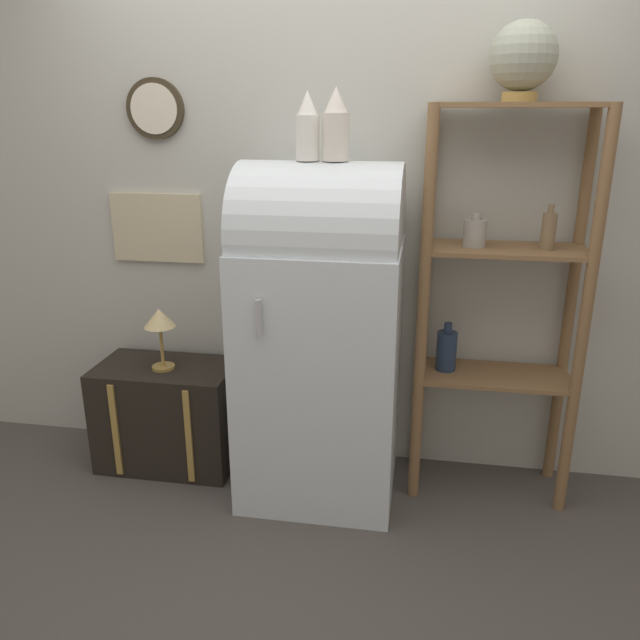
% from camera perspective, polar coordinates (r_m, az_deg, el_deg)
% --- Properties ---
extents(ground_plane, '(12.00, 12.00, 0.00)m').
position_cam_1_polar(ground_plane, '(2.96, -0.73, -17.18)').
color(ground_plane, '#4C4742').
extents(wall_back, '(7.00, 0.09, 2.70)m').
position_cam_1_polar(wall_back, '(3.00, 1.08, 11.28)').
color(wall_back, '#B7B7AD').
rests_on(wall_back, ground_plane).
extents(refrigerator, '(0.70, 0.67, 1.54)m').
position_cam_1_polar(refrigerator, '(2.79, 0.07, -0.89)').
color(refrigerator, silver).
rests_on(refrigerator, ground_plane).
extents(suitcase_trunk, '(0.68, 0.40, 0.53)m').
position_cam_1_polar(suitcase_trunk, '(3.29, -13.70, -8.40)').
color(suitcase_trunk, black).
rests_on(suitcase_trunk, ground_plane).
extents(shelf_unit, '(0.71, 0.33, 1.76)m').
position_cam_1_polar(shelf_unit, '(2.84, 15.95, 2.93)').
color(shelf_unit, olive).
rests_on(shelf_unit, ground_plane).
extents(globe, '(0.27, 0.27, 0.31)m').
position_cam_1_polar(globe, '(2.78, 18.08, 21.86)').
color(globe, '#AD8942').
rests_on(globe, shelf_unit).
extents(vase_left, '(0.09, 0.09, 0.27)m').
position_cam_1_polar(vase_left, '(2.63, -1.15, 17.13)').
color(vase_left, white).
rests_on(vase_left, refrigerator).
extents(vase_center, '(0.11, 0.11, 0.29)m').
position_cam_1_polar(vase_center, '(2.62, 1.46, 17.26)').
color(vase_center, silver).
rests_on(vase_center, refrigerator).
extents(desk_lamp, '(0.15, 0.15, 0.31)m').
position_cam_1_polar(desk_lamp, '(3.08, -14.45, -0.24)').
color(desk_lamp, '#AD8942').
rests_on(desk_lamp, suitcase_trunk).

